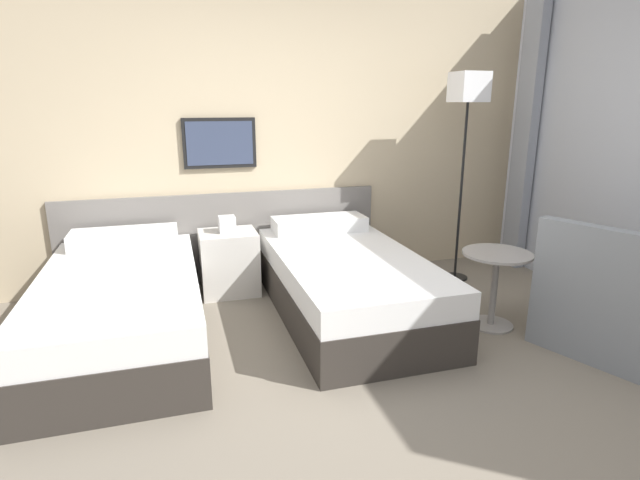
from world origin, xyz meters
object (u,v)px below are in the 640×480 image
bed_near_door (121,306)px  floor_lamp (468,102)px  side_table (495,274)px  bed_near_window (346,282)px  armchair (615,309)px  nightstand (229,262)px

bed_near_door → floor_lamp: 3.33m
floor_lamp → side_table: (-0.31, -1.03, -1.25)m
bed_near_window → armchair: size_ratio=1.90×
bed_near_door → side_table: bed_near_door is taller
nightstand → floor_lamp: size_ratio=0.37×
bed_near_window → nightstand: bearing=138.7°
nightstand → floor_lamp: (2.14, -0.26, 1.37)m
bed_near_window → armchair: 1.90m
armchair → bed_near_door: bearing=49.7°
bed_near_window → side_table: bed_near_window is taller
floor_lamp → side_table: bearing=-106.8°
nightstand → side_table: 2.24m
floor_lamp → armchair: floor_lamp is taller
bed_near_door → floor_lamp: size_ratio=1.06×
bed_near_door → nightstand: bearing=41.3°
floor_lamp → nightstand: bearing=173.1°
bed_near_window → side_table: 1.14m
floor_lamp → side_table: size_ratio=3.27×
bed_near_window → floor_lamp: bearing=20.4°
bed_near_window → armchair: (1.54, -1.11, 0.03)m
nightstand → floor_lamp: 2.56m
nightstand → armchair: 3.02m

